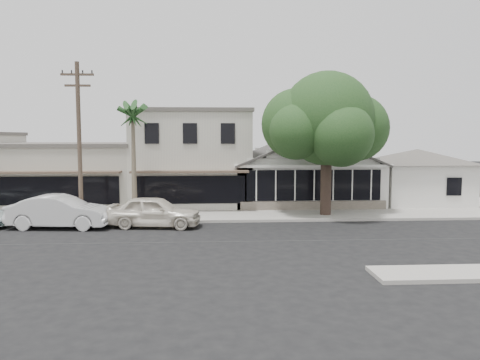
{
  "coord_description": "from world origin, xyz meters",
  "views": [
    {
      "loc": [
        -1.61,
        -21.42,
        4.87
      ],
      "look_at": [
        0.03,
        6.0,
        2.34
      ],
      "focal_mm": 35.0,
      "sensor_mm": 36.0,
      "label": 1
    }
  ],
  "objects": [
    {
      "name": "car_0",
      "position": [
        -4.74,
        3.84,
        0.85
      ],
      "size": [
        5.2,
        2.62,
        1.7
      ],
      "primitive_type": "imported",
      "rotation": [
        0.0,
        0.0,
        1.44
      ],
      "color": "silver",
      "rests_on": "ground"
    },
    {
      "name": "shade_tree",
      "position": [
        5.24,
        6.78,
        5.8
      ],
      "size": [
        7.94,
        7.18,
        8.81
      ],
      "rotation": [
        0.0,
        0.0,
        0.13
      ],
      "color": "#403127",
      "rests_on": "ground"
    },
    {
      "name": "sidewalk_north",
      "position": [
        -8.0,
        6.75,
        0.07
      ],
      "size": [
        90.0,
        3.5,
        0.15
      ],
      "primitive_type": "cube",
      "color": "#9E9991",
      "rests_on": "ground"
    },
    {
      "name": "car_1",
      "position": [
        -9.74,
        3.85,
        0.89
      ],
      "size": [
        5.53,
        2.36,
        1.77
      ],
      "primitive_type": "imported",
      "rotation": [
        0.0,
        0.0,
        1.48
      ],
      "color": "silver",
      "rests_on": "ground"
    },
    {
      "name": "ground",
      "position": [
        0.0,
        0.0,
        0.0
      ],
      "size": [
        140.0,
        140.0,
        0.0
      ],
      "primitive_type": "plane",
      "color": "black",
      "rests_on": "ground"
    },
    {
      "name": "utility_pole",
      "position": [
        -9.0,
        5.2,
        4.79
      ],
      "size": [
        1.8,
        0.24,
        9.0
      ],
      "color": "brown",
      "rests_on": "ground"
    },
    {
      "name": "row_building_near",
      "position": [
        -3.0,
        13.5,
        3.25
      ],
      "size": [
        8.0,
        10.0,
        6.5
      ],
      "primitive_type": "cube",
      "color": "#BCB7AA",
      "rests_on": "ground"
    },
    {
      "name": "side_cottage",
      "position": [
        13.2,
        11.5,
        1.5
      ],
      "size": [
        6.0,
        6.0,
        3.0
      ],
      "primitive_type": "cube",
      "color": "white",
      "rests_on": "ground"
    },
    {
      "name": "palm_east",
      "position": [
        -6.28,
        6.73,
        6.22
      ],
      "size": [
        2.94,
        2.94,
        7.29
      ],
      "color": "#726651",
      "rests_on": "ground"
    },
    {
      "name": "row_building_midnear",
      "position": [
        -12.0,
        13.5,
        2.1
      ],
      "size": [
        10.0,
        10.0,
        4.2
      ],
      "primitive_type": "cube",
      "color": "beige",
      "rests_on": "ground"
    },
    {
      "name": "corner_shop",
      "position": [
        5.0,
        12.47,
        2.62
      ],
      "size": [
        10.4,
        8.6,
        5.1
      ],
      "color": "white",
      "rests_on": "ground"
    }
  ]
}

